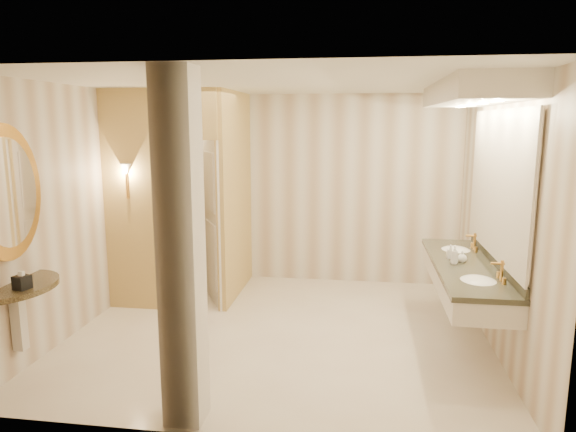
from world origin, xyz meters
TOP-DOWN VIEW (x-y plane):
  - floor at (0.00, 0.00)m, footprint 4.50×4.50m
  - ceiling at (0.00, 0.00)m, footprint 4.50×4.50m
  - wall_back at (0.00, 2.00)m, footprint 4.50×0.02m
  - wall_front at (0.00, -2.00)m, footprint 4.50×0.02m
  - wall_left at (-2.25, 0.00)m, footprint 0.02×4.00m
  - wall_right at (2.25, 0.00)m, footprint 0.02×4.00m
  - toilet_closet at (-1.13, 0.97)m, footprint 1.50×1.55m
  - wall_sconce at (-1.93, 0.43)m, footprint 0.14×0.14m
  - vanity at (1.98, -0.03)m, footprint 0.75×2.37m
  - console_shelf at (-2.21, -1.33)m, footprint 0.93×0.93m
  - pillar at (-0.45, -1.80)m, footprint 0.29×0.29m
  - tissue_box at (-2.03, -1.45)m, footprint 0.15×0.15m
  - toilet at (-1.95, 1.65)m, footprint 0.50×0.84m
  - soap_bottle_a at (1.82, 0.14)m, footprint 0.07×0.07m
  - soap_bottle_b at (1.92, -0.01)m, footprint 0.10×0.10m
  - soap_bottle_c at (1.82, -0.08)m, footprint 0.08×0.08m

SIDE VIEW (x-z plane):
  - floor at x=0.00m, z-range 0.00..0.00m
  - toilet at x=-1.95m, z-range 0.00..0.84m
  - tissue_box at x=-2.03m, z-range 0.88..0.99m
  - soap_bottle_b at x=1.92m, z-range 0.88..1.00m
  - soap_bottle_a at x=1.82m, z-range 0.88..1.02m
  - soap_bottle_c at x=1.82m, z-range 0.88..1.07m
  - console_shelf at x=-2.21m, z-range 0.38..2.30m
  - wall_back at x=0.00m, z-range 0.00..2.70m
  - wall_front at x=0.00m, z-range 0.00..2.70m
  - wall_left at x=-2.25m, z-range 0.00..2.70m
  - wall_right at x=2.25m, z-range 0.00..2.70m
  - pillar at x=-0.45m, z-range 0.00..2.70m
  - toilet_closet at x=-1.13m, z-range 0.04..2.74m
  - vanity at x=1.98m, z-range 0.58..2.67m
  - wall_sconce at x=-1.93m, z-range 1.52..1.94m
  - ceiling at x=0.00m, z-range 2.70..2.70m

